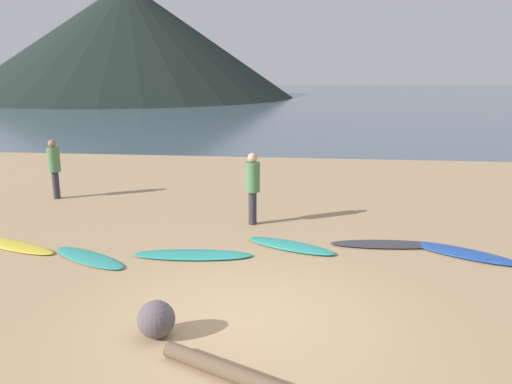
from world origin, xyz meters
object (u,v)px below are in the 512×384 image
surfboard_5 (386,244)px  driftwood_log (226,370)px  surfboard_4 (290,246)px  surfboard_1 (14,245)px  surfboard_3 (193,255)px  surfboard_6 (463,253)px  beach_rock_near (156,319)px  surfboard_2 (89,258)px  person_1 (54,164)px  person_0 (253,183)px

surfboard_5 → driftwood_log: (-2.48, -4.84, 0.06)m
surfboard_4 → driftwood_log: (-0.54, -4.52, 0.06)m
surfboard_1 → surfboard_3: bearing=18.7°
surfboard_3 → surfboard_4: bearing=15.9°
surfboard_6 → beach_rock_near: 6.17m
surfboard_5 → surfboard_3: bearing=-168.3°
surfboard_1 → surfboard_5: bearing=27.3°
surfboard_3 → surfboard_6: surfboard_6 is taller
surfboard_1 → driftwood_log: 6.39m
surfboard_2 → surfboard_4: 3.92m
surfboard_1 → surfboard_3: (3.73, -0.11, 0.00)m
person_1 → driftwood_log: person_1 is taller
surfboard_6 → person_1: person_1 is taller
surfboard_2 → surfboard_6: bearing=37.6°
surfboard_2 → surfboard_3: surfboard_3 is taller
surfboard_2 → person_0: size_ratio=1.13×
surfboard_1 → beach_rock_near: (3.95, -3.10, 0.22)m
surfboard_1 → beach_rock_near: bearing=-17.7°
person_1 → driftwood_log: (6.11, -7.79, -0.87)m
surfboard_3 → surfboard_4: size_ratio=1.19×
surfboard_2 → person_0: person_0 is taller
driftwood_log → surfboard_5: bearing=62.9°
surfboard_3 → surfboard_5: surfboard_5 is taller
surfboard_2 → driftwood_log: bearing=-17.5°
surfboard_3 → beach_rock_near: bearing=-90.5°
driftwood_log → beach_rock_near: bearing=142.7°
surfboard_4 → beach_rock_near: bearing=-89.3°
surfboard_1 → person_0: (4.63, 2.09, 0.96)m
surfboard_6 → driftwood_log: 5.93m
surfboard_4 → surfboard_3: bearing=-134.9°
surfboard_5 → person_1: size_ratio=1.37×
surfboard_1 → surfboard_2: 1.87m
person_1 → surfboard_3: bearing=-155.2°
surfboard_4 → person_0: (-0.95, 1.50, 0.95)m
surfboard_1 → driftwood_log: driftwood_log is taller
driftwood_log → beach_rock_near: (-1.08, 0.83, 0.15)m
beach_rock_near → surfboard_6: bearing=36.3°
surfboard_3 → driftwood_log: driftwood_log is taller
surfboard_4 → surfboard_5: surfboard_4 is taller
surfboard_2 → surfboard_5: bearing=43.1°
surfboard_2 → surfboard_6: (7.11, 1.04, 0.01)m
surfboard_2 → surfboard_5: (5.71, 1.40, 0.00)m
surfboard_6 → person_1: size_ratio=1.25×
surfboard_6 → person_0: (-4.29, 1.53, 0.95)m
person_0 → surfboard_2: bearing=-114.2°
surfboard_1 → driftwood_log: bearing=-17.5°
surfboard_2 → person_1: 5.30m
surfboard_5 → surfboard_6: size_ratio=1.09×
surfboard_4 → person_1: person_1 is taller
surfboard_2 → surfboard_4: (3.77, 1.07, 0.01)m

